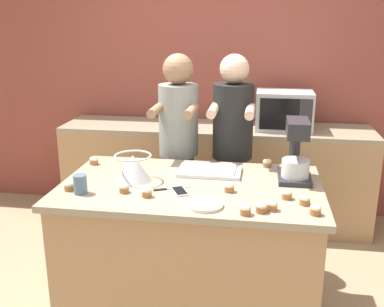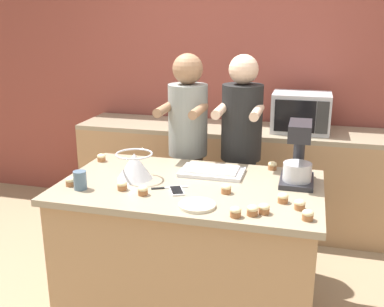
{
  "view_description": "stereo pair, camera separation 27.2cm",
  "coord_description": "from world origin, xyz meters",
  "px_view_note": "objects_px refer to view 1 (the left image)",
  "views": [
    {
      "loc": [
        0.4,
        -2.53,
        1.86
      ],
      "look_at": [
        0.0,
        0.05,
        1.07
      ],
      "focal_mm": 42.0,
      "sensor_mm": 36.0,
      "label": 1
    },
    {
      "loc": [
        0.67,
        -2.48,
        1.86
      ],
      "look_at": [
        0.0,
        0.05,
        1.07
      ],
      "focal_mm": 42.0,
      "sensor_mm": 36.0,
      "label": 2
    }
  ],
  "objects_px": {
    "mixing_bowl": "(133,167)",
    "cupcake_11": "(272,205)",
    "cupcake_0": "(229,187)",
    "microwave_oven": "(284,110)",
    "baking_tray": "(210,171)",
    "cupcake_6": "(261,207)",
    "cupcake_9": "(69,186)",
    "person_right": "(232,157)",
    "cell_phone": "(180,191)",
    "small_plate": "(205,205)",
    "cupcake_1": "(245,210)",
    "cupcake_4": "(94,160)",
    "person_left": "(179,154)",
    "cupcake_5": "(267,163)",
    "stand_mixer": "(296,154)",
    "cupcake_10": "(147,192)",
    "cupcake_7": "(305,200)",
    "knife": "(169,189)",
    "cupcake_8": "(128,168)",
    "cupcake_3": "(287,194)",
    "cupcake_12": "(315,210)",
    "drinking_glass": "(80,184)",
    "cupcake_2": "(124,188)"
  },
  "relations": [
    {
      "from": "cell_phone",
      "to": "cupcake_5",
      "type": "distance_m",
      "value": 0.74
    },
    {
      "from": "cupcake_5",
      "to": "cupcake_7",
      "type": "distance_m",
      "value": 0.65
    },
    {
      "from": "baking_tray",
      "to": "microwave_oven",
      "type": "height_order",
      "value": "microwave_oven"
    },
    {
      "from": "mixing_bowl",
      "to": "stand_mixer",
      "type": "bearing_deg",
      "value": 10.02
    },
    {
      "from": "cupcake_5",
      "to": "cupcake_3",
      "type": "bearing_deg",
      "value": -79.08
    },
    {
      "from": "person_right",
      "to": "cupcake_6",
      "type": "xyz_separation_m",
      "value": [
        0.22,
        -1.04,
        0.05
      ]
    },
    {
      "from": "cupcake_7",
      "to": "cupcake_10",
      "type": "xyz_separation_m",
      "value": [
        -0.87,
        -0.02,
        0.0
      ]
    },
    {
      "from": "person_right",
      "to": "drinking_glass",
      "type": "height_order",
      "value": "person_right"
    },
    {
      "from": "mixing_bowl",
      "to": "drinking_glass",
      "type": "relative_size",
      "value": 2.09
    },
    {
      "from": "cupcake_0",
      "to": "cupcake_9",
      "type": "bearing_deg",
      "value": -172.5
    },
    {
      "from": "cupcake_0",
      "to": "microwave_oven",
      "type": "bearing_deg",
      "value": 76.63
    },
    {
      "from": "small_plate",
      "to": "cupcake_10",
      "type": "xyz_separation_m",
      "value": [
        -0.34,
        0.08,
        0.02
      ]
    },
    {
      "from": "knife",
      "to": "cupcake_8",
      "type": "xyz_separation_m",
      "value": [
        -0.33,
        0.26,
        0.03
      ]
    },
    {
      "from": "cupcake_2",
      "to": "microwave_oven",
      "type": "bearing_deg",
      "value": 59.41
    },
    {
      "from": "baking_tray",
      "to": "cupcake_6",
      "type": "xyz_separation_m",
      "value": [
        0.34,
        -0.57,
        0.01
      ]
    },
    {
      "from": "cupcake_0",
      "to": "cupcake_10",
      "type": "bearing_deg",
      "value": -161.88
    },
    {
      "from": "cupcake_4",
      "to": "cupcake_10",
      "type": "relative_size",
      "value": 1.0
    },
    {
      "from": "cupcake_5",
      "to": "cupcake_11",
      "type": "relative_size",
      "value": 1.0
    },
    {
      "from": "baking_tray",
      "to": "cupcake_9",
      "type": "xyz_separation_m",
      "value": [
        -0.78,
        -0.43,
        0.01
      ]
    },
    {
      "from": "stand_mixer",
      "to": "cupcake_9",
      "type": "relative_size",
      "value": 6.45
    },
    {
      "from": "small_plate",
      "to": "cupcake_0",
      "type": "relative_size",
      "value": 3.34
    },
    {
      "from": "person_left",
      "to": "small_plate",
      "type": "bearing_deg",
      "value": -71.91
    },
    {
      "from": "cupcake_4",
      "to": "person_right",
      "type": "bearing_deg",
      "value": 23.87
    },
    {
      "from": "person_left",
      "to": "cupcake_5",
      "type": "height_order",
      "value": "person_left"
    },
    {
      "from": "microwave_oven",
      "to": "cell_phone",
      "type": "height_order",
      "value": "microwave_oven"
    },
    {
      "from": "person_left",
      "to": "microwave_oven",
      "type": "relative_size",
      "value": 3.33
    },
    {
      "from": "knife",
      "to": "cupcake_0",
      "type": "xyz_separation_m",
      "value": [
        0.35,
        0.01,
        0.03
      ]
    },
    {
      "from": "small_plate",
      "to": "cupcake_2",
      "type": "height_order",
      "value": "cupcake_2"
    },
    {
      "from": "person_left",
      "to": "cupcake_8",
      "type": "distance_m",
      "value": 0.59
    },
    {
      "from": "person_right",
      "to": "small_plate",
      "type": "relative_size",
      "value": 8.19
    },
    {
      "from": "cupcake_3",
      "to": "knife",
      "type": "bearing_deg",
      "value": 176.49
    },
    {
      "from": "cell_phone",
      "to": "cupcake_11",
      "type": "distance_m",
      "value": 0.55
    },
    {
      "from": "person_right",
      "to": "cell_phone",
      "type": "distance_m",
      "value": 0.87
    },
    {
      "from": "stand_mixer",
      "to": "baking_tray",
      "type": "relative_size",
      "value": 0.94
    },
    {
      "from": "cupcake_3",
      "to": "person_left",
      "type": "bearing_deg",
      "value": 132.7
    },
    {
      "from": "cupcake_1",
      "to": "cupcake_4",
      "type": "height_order",
      "value": "same"
    },
    {
      "from": "cupcake_1",
      "to": "cupcake_9",
      "type": "height_order",
      "value": "same"
    },
    {
      "from": "stand_mixer",
      "to": "cupcake_0",
      "type": "xyz_separation_m",
      "value": [
        -0.39,
        -0.27,
        -0.14
      ]
    },
    {
      "from": "cupcake_0",
      "to": "cupcake_3",
      "type": "distance_m",
      "value": 0.33
    },
    {
      "from": "microwave_oven",
      "to": "cupcake_12",
      "type": "xyz_separation_m",
      "value": [
        0.1,
        -1.77,
        -0.17
      ]
    },
    {
      "from": "small_plate",
      "to": "cupcake_4",
      "type": "height_order",
      "value": "cupcake_4"
    },
    {
      "from": "stand_mixer",
      "to": "knife",
      "type": "xyz_separation_m",
      "value": [
        -0.74,
        -0.29,
        -0.17
      ]
    },
    {
      "from": "mixing_bowl",
      "to": "cupcake_11",
      "type": "height_order",
      "value": "mixing_bowl"
    },
    {
      "from": "person_right",
      "to": "cupcake_12",
      "type": "bearing_deg",
      "value": -64.13
    },
    {
      "from": "cupcake_3",
      "to": "baking_tray",
      "type": "bearing_deg",
      "value": 142.69
    },
    {
      "from": "person_left",
      "to": "cupcake_11",
      "type": "height_order",
      "value": "person_left"
    },
    {
      "from": "drinking_glass",
      "to": "cupcake_4",
      "type": "distance_m",
      "value": 0.54
    },
    {
      "from": "cupcake_10",
      "to": "person_left",
      "type": "bearing_deg",
      "value": 89.34
    },
    {
      "from": "cupcake_8",
      "to": "cupcake_12",
      "type": "distance_m",
      "value": 1.25
    },
    {
      "from": "cupcake_6",
      "to": "cupcake_7",
      "type": "distance_m",
      "value": 0.27
    }
  ]
}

